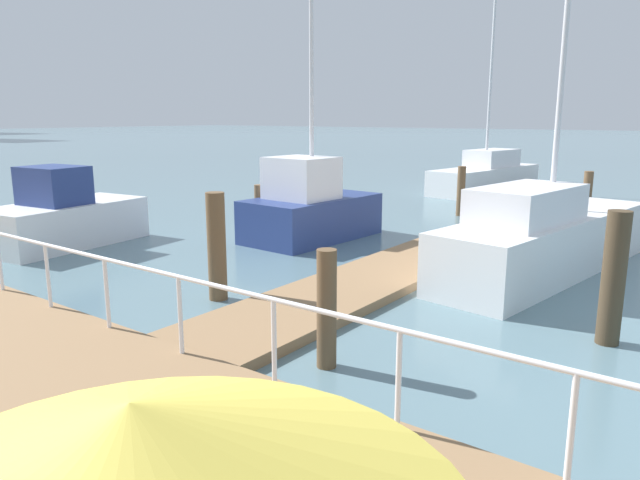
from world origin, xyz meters
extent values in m
plane|color=slate|center=(0.00, 20.00, 0.00)|extent=(300.00, 300.00, 0.00)
cube|color=#93704C|center=(4.33, 9.27, 0.09)|extent=(15.65, 2.00, 0.18)
cylinder|color=white|center=(-3.15, 3.95, 0.93)|extent=(0.06, 0.06, 1.05)
cylinder|color=white|center=(-3.15, 5.58, 0.93)|extent=(0.06, 0.06, 1.05)
cylinder|color=white|center=(-3.15, 7.20, 0.93)|extent=(0.06, 0.06, 1.05)
cylinder|color=white|center=(-3.15, 8.83, 0.93)|extent=(0.06, 0.06, 1.05)
cylinder|color=white|center=(-3.15, 10.45, 0.93)|extent=(0.06, 0.06, 1.05)
cylinder|color=white|center=(-3.15, 12.07, 0.93)|extent=(0.06, 0.06, 1.05)
cylinder|color=white|center=(-3.15, 13.70, 0.93)|extent=(0.06, 0.06, 1.05)
cylinder|color=white|center=(-3.15, 9.64, 1.45)|extent=(0.06, 30.87, 0.06)
cylinder|color=brown|center=(-0.34, 11.08, 1.04)|extent=(0.36, 0.36, 2.08)
cylinder|color=brown|center=(11.64, 11.30, 0.88)|extent=(0.28, 0.28, 1.75)
cylinder|color=brown|center=(-1.63, 7.56, 0.85)|extent=(0.28, 0.28, 1.70)
cylinder|color=#473826|center=(1.69, 4.54, 1.05)|extent=(0.35, 0.35, 2.10)
cylinder|color=brown|center=(9.99, 6.79, 0.97)|extent=(0.25, 0.25, 1.95)
cylinder|color=brown|center=(4.45, 14.33, 0.78)|extent=(0.29, 0.29, 1.56)
cube|color=navy|center=(5.34, 13.12, 0.60)|extent=(4.13, 2.37, 1.21)
cube|color=white|center=(4.90, 13.15, 1.79)|extent=(1.63, 1.80, 1.16)
cylinder|color=silver|center=(5.34, 13.12, 5.34)|extent=(0.12, 0.12, 8.26)
cube|color=white|center=(18.78, 13.17, 0.56)|extent=(7.25, 2.88, 1.13)
cube|color=white|center=(19.31, 13.09, 1.53)|extent=(2.99, 1.89, 0.80)
cylinder|color=silver|center=(18.78, 13.17, 5.31)|extent=(0.12, 0.12, 8.36)
cube|color=white|center=(0.62, 18.03, 0.58)|extent=(4.35, 2.52, 1.16)
cube|color=navy|center=(0.38, 18.00, 1.67)|extent=(1.46, 1.77, 1.01)
cube|color=white|center=(5.56, 6.58, 0.65)|extent=(7.67, 2.86, 1.30)
cube|color=white|center=(4.38, 6.75, 1.67)|extent=(2.99, 1.84, 0.76)
cylinder|color=silver|center=(5.56, 6.58, 4.14)|extent=(0.12, 0.12, 5.69)
cone|color=#E5CC4C|center=(-6.97, 4.44, 2.40)|extent=(2.31, 2.31, 0.45)
camera|label=1|loc=(-7.95, 2.99, 3.49)|focal=33.04mm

